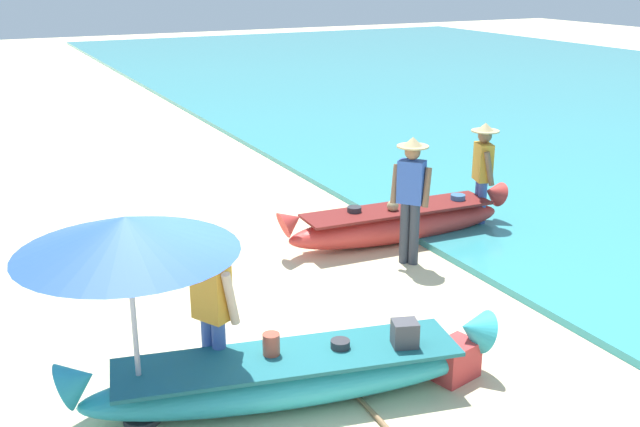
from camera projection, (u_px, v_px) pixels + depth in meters
name	position (u px, v px, depth m)	size (l,w,h in m)	color
ground_plane	(253.00, 368.00, 8.02)	(80.00, 80.00, 0.00)	beige
boat_cyan_foreground	(290.00, 375.00, 7.34)	(4.32, 1.55, 0.78)	#33B2BC
boat_red_midground	(398.00, 223.00, 11.57)	(3.92, 0.84, 0.81)	red
person_vendor_hatted	(411.00, 192.00, 10.49)	(0.51, 0.55, 1.85)	#333842
person_tourist_customer	(212.00, 305.00, 7.34)	(0.45, 0.58, 1.64)	#3D5BA8
person_vendor_assistant	(483.00, 168.00, 11.98)	(0.44, 0.59, 1.73)	#3D5BA8
patio_umbrella_large	(127.00, 236.00, 6.51)	(1.97, 1.97, 2.03)	#B7B7BC
cooler_box	(455.00, 360.00, 7.77)	(0.47, 0.34, 0.39)	#C63838
paddle	(373.00, 412.00, 7.17)	(0.37, 1.60, 0.05)	#8E6B47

